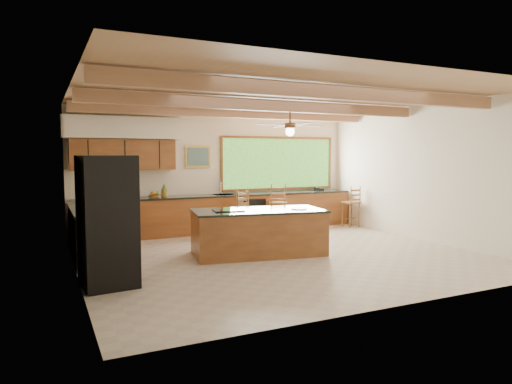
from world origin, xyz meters
name	(u,v)px	position (x,y,z in m)	size (l,w,h in m)	color
ground	(279,255)	(0.00, 0.00, 0.00)	(7.20, 7.20, 0.00)	#BFAC9E
room_shell	(257,139)	(-0.17, 0.65, 2.21)	(7.27, 6.54, 3.02)	silver
counter_run	(197,217)	(-0.82, 2.52, 0.46)	(7.12, 3.10, 1.24)	brown
island	(258,232)	(-0.35, 0.21, 0.43)	(2.62, 1.55, 0.88)	brown
refrigerator	(108,222)	(-3.22, -0.79, 0.95)	(0.81, 0.79, 1.89)	black
bar_stool_a	(238,209)	(0.10, 2.25, 0.63)	(0.51, 0.51, 1.07)	brown
bar_stool_b	(241,207)	(0.23, 2.39, 0.65)	(0.42, 0.42, 1.10)	brown
bar_stool_c	(279,203)	(1.24, 2.36, 0.70)	(0.55, 0.56, 1.18)	brown
bar_stool_d	(352,203)	(3.30, 2.11, 0.64)	(0.40, 0.40, 1.08)	brown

